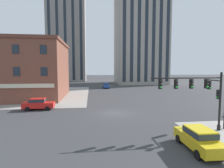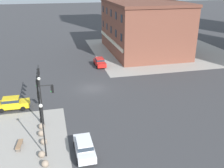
% 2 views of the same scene
% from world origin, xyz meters
% --- Properties ---
extents(ground_plane, '(320.00, 320.00, 0.00)m').
position_xyz_m(ground_plane, '(0.00, 0.00, 0.00)').
color(ground_plane, '#38383A').
extents(sidewalk_far_corner, '(32.00, 32.00, 0.02)m').
position_xyz_m(sidewalk_far_corner, '(-20.00, 20.00, 0.00)').
color(sidewalk_far_corner, gray).
rests_on(sidewalk_far_corner, ground).
extents(traffic_signal_main, '(7.16, 2.09, 5.69)m').
position_xyz_m(traffic_signal_main, '(7.34, -7.72, 3.87)').
color(traffic_signal_main, black).
rests_on(traffic_signal_main, ground).
extents(bollard_sphere_curb_a, '(0.69, 0.69, 0.69)m').
position_xyz_m(bollard_sphere_curb_a, '(10.73, -7.82, 0.35)').
color(bollard_sphere_curb_a, gray).
rests_on(bollard_sphere_curb_a, ground).
extents(bollard_sphere_curb_b, '(0.69, 0.69, 0.69)m').
position_xyz_m(bollard_sphere_curb_b, '(12.27, -7.86, 0.35)').
color(bollard_sphere_curb_b, gray).
rests_on(bollard_sphere_curb_b, ground).
extents(bollard_sphere_curb_c, '(0.69, 0.69, 0.69)m').
position_xyz_m(bollard_sphere_curb_c, '(13.99, -7.57, 0.35)').
color(bollard_sphere_curb_c, gray).
rests_on(bollard_sphere_curb_c, ground).
extents(bollard_sphere_curb_d, '(0.69, 0.69, 0.69)m').
position_xyz_m(bollard_sphere_curb_d, '(16.21, -7.77, 0.35)').
color(bollard_sphere_curb_d, gray).
rests_on(bollard_sphere_curb_d, ground).
extents(bollard_sphere_curb_e, '(0.69, 0.69, 0.69)m').
position_xyz_m(bollard_sphere_curb_e, '(17.75, -7.44, 0.35)').
color(bollard_sphere_curb_e, gray).
rests_on(bollard_sphere_curb_e, ground).
extents(bench_near_signal, '(1.85, 0.71, 0.49)m').
position_xyz_m(bench_near_signal, '(14.03, -10.06, 0.33)').
color(bench_near_signal, '#8E6B4C').
rests_on(bench_near_signal, ground).
extents(street_lamp_corner_near, '(0.36, 0.36, 6.24)m').
position_xyz_m(street_lamp_corner_near, '(10.00, -7.57, 3.84)').
color(street_lamp_corner_near, black).
rests_on(street_lamp_corner_near, ground).
extents(street_lamp_mid_sidewalk, '(0.36, 0.36, 5.82)m').
position_xyz_m(street_lamp_mid_sidewalk, '(16.14, -7.34, 3.61)').
color(street_lamp_mid_sidewalk, black).
rests_on(street_lamp_mid_sidewalk, ground).
extents(car_main_northbound_near, '(4.45, 1.98, 1.68)m').
position_xyz_m(car_main_northbound_near, '(-11.01, 3.44, 0.92)').
color(car_main_northbound_near, red).
rests_on(car_main_northbound_near, ground).
extents(car_main_northbound_far, '(1.95, 4.43, 1.68)m').
position_xyz_m(car_main_northbound_far, '(4.60, -11.69, 0.92)').
color(car_main_northbound_far, gold).
rests_on(car_main_northbound_far, ground).
extents(car_main_southbound_far, '(4.41, 1.91, 1.68)m').
position_xyz_m(car_main_southbound_far, '(16.79, -3.56, 0.92)').
color(car_main_southbound_far, silver).
rests_on(car_main_southbound_far, ground).
extents(storefront_block_near_corner, '(22.63, 15.98, 11.77)m').
position_xyz_m(storefront_block_near_corner, '(-20.09, 15.78, 5.90)').
color(storefront_block_near_corner, brown).
rests_on(storefront_block_near_corner, ground).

